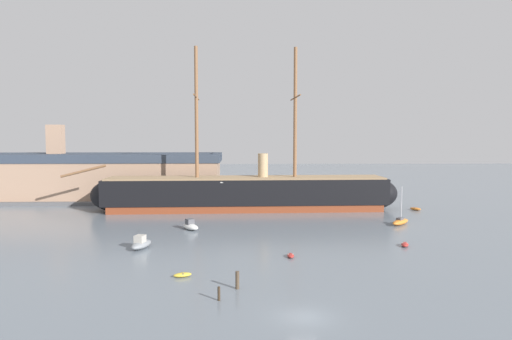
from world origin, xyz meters
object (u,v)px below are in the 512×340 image
object	(u,v)px
tall_ship	(246,193)
motorboat_alongside_bow	(190,226)
dinghy_far_right	(415,209)
sailboat_alongside_stern	(400,222)
dinghy_foreground_left	(183,275)
mooring_piling_nearest	(219,294)
motorboat_distant_centre	(283,202)
dockside_warehouse_left	(101,177)
dinghy_near_centre	(291,255)
mooring_piling_left_pair	(237,280)
motorboat_far_left	(134,208)
motorboat_mid_left	(141,244)
seagull_in_flight	(222,183)
dinghy_mid_right	(405,244)

from	to	relation	value
tall_ship	motorboat_alongside_bow	world-z (taller)	tall_ship
dinghy_far_right	sailboat_alongside_stern	bearing A→B (deg)	-119.00
dinghy_foreground_left	mooring_piling_nearest	size ratio (longest dim) A/B	1.64
motorboat_distant_centre	dockside_warehouse_left	size ratio (longest dim) A/B	0.06
motorboat_alongside_bow	mooring_piling_nearest	distance (m)	32.75
mooring_piling_nearest	motorboat_alongside_bow	bearing A→B (deg)	100.78
dinghy_near_centre	mooring_piling_left_pair	bearing A→B (deg)	-119.33
dinghy_near_centre	motorboat_far_left	distance (m)	45.47
motorboat_far_left	dinghy_far_right	world-z (taller)	motorboat_far_left
dinghy_near_centre	dinghy_foreground_left	bearing A→B (deg)	-148.61
dinghy_near_centre	motorboat_mid_left	size ratio (longest dim) A/B	0.41
motorboat_alongside_bow	mooring_piling_nearest	size ratio (longest dim) A/B	3.35
seagull_in_flight	dockside_warehouse_left	bearing A→B (deg)	121.89
dinghy_near_centre	sailboat_alongside_stern	distance (m)	29.05
dinghy_near_centre	mooring_piling_nearest	xyz separation A→B (m)	(-8.23, -14.88, 0.42)
motorboat_distant_centre	dinghy_far_right	bearing A→B (deg)	-18.61
dinghy_far_right	motorboat_alongside_bow	bearing A→B (deg)	-157.82
dinghy_far_right	seagull_in_flight	xyz separation A→B (m)	(-37.72, -32.12, 8.82)
motorboat_mid_left	mooring_piling_nearest	xyz separation A→B (m)	(11.43, -20.00, 0.00)
motorboat_mid_left	tall_ship	bearing A→B (deg)	65.04
dinghy_far_right	motorboat_distant_centre	distance (m)	27.58
mooring_piling_left_pair	sailboat_alongside_stern	bearing A→B (deg)	49.34
motorboat_mid_left	dinghy_near_centre	bearing A→B (deg)	-14.61
dinghy_near_centre	mooring_piling_nearest	size ratio (longest dim) A/B	1.48
motorboat_mid_left	motorboat_distant_centre	size ratio (longest dim) A/B	1.37
tall_ship	dockside_warehouse_left	bearing A→B (deg)	156.54
tall_ship	mooring_piling_left_pair	size ratio (longest dim) A/B	38.39
dinghy_foreground_left	motorboat_mid_left	distance (m)	14.63
dinghy_foreground_left	motorboat_mid_left	bearing A→B (deg)	119.33
sailboat_alongside_stern	mooring_piling_nearest	size ratio (longest dim) A/B	4.95
dinghy_near_centre	seagull_in_flight	distance (m)	12.75
tall_ship	motorboat_distant_centre	bearing A→B (deg)	43.07
dinghy_near_centre	motorboat_distant_centre	size ratio (longest dim) A/B	0.55
dinghy_near_centre	motorboat_alongside_bow	size ratio (longest dim) A/B	0.44
tall_ship	motorboat_distant_centre	distance (m)	11.42
dockside_warehouse_left	dinghy_near_centre	bearing A→B (deg)	-52.82
tall_ship	motorboat_far_left	distance (m)	22.68
dinghy_foreground_left	seagull_in_flight	world-z (taller)	seagull_in_flight
motorboat_far_left	dinghy_far_right	size ratio (longest dim) A/B	1.62
tall_ship	mooring_piling_nearest	size ratio (longest dim) A/B	51.89
dinghy_mid_right	mooring_piling_nearest	distance (m)	31.64
dinghy_near_centre	motorboat_distant_centre	world-z (taller)	motorboat_distant_centre
motorboat_distant_centre	mooring_piling_nearest	xyz separation A→B (m)	(-11.11, -58.66, 0.18)
motorboat_mid_left	seagull_in_flight	distance (m)	14.02
dinghy_mid_right	dockside_warehouse_left	size ratio (longest dim) A/B	0.04
motorboat_distant_centre	seagull_in_flight	world-z (taller)	seagull_in_flight
motorboat_mid_left	dinghy_mid_right	world-z (taller)	motorboat_mid_left
motorboat_distant_centre	mooring_piling_left_pair	world-z (taller)	mooring_piling_left_pair
motorboat_distant_centre	mooring_piling_nearest	bearing A→B (deg)	-100.73
dinghy_foreground_left	dinghy_far_right	distance (m)	59.49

